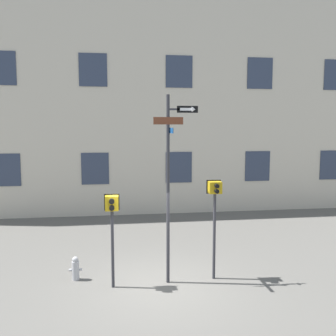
{
  "coord_description": "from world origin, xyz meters",
  "views": [
    {
      "loc": [
        -1.06,
        -9.52,
        4.25
      ],
      "look_at": [
        0.33,
        0.23,
        3.16
      ],
      "focal_mm": 40.0,
      "sensor_mm": 36.0,
      "label": 1
    }
  ],
  "objects": [
    {
      "name": "ground_plane",
      "position": [
        0.0,
        0.0,
        0.0
      ],
      "size": [
        60.0,
        60.0,
        0.0
      ],
      "primitive_type": "plane",
      "color": "#595651"
    },
    {
      "name": "building_facade",
      "position": [
        0.0,
        8.59,
        6.83
      ],
      "size": [
        24.0,
        0.64,
        13.66
      ],
      "color": "beige",
      "rests_on": "ground_plane"
    },
    {
      "name": "street_sign_pole",
      "position": [
        0.38,
        0.22,
        2.95
      ],
      "size": [
        1.18,
        0.96,
        5.08
      ],
      "color": "#2D2D33",
      "rests_on": "ground_plane"
    },
    {
      "name": "pedestrian_signal_left",
      "position": [
        -1.16,
        0.12,
        1.97
      ],
      "size": [
        0.4,
        0.4,
        2.49
      ],
      "color": "#2D2D33",
      "rests_on": "ground_plane"
    },
    {
      "name": "pedestrian_signal_right",
      "position": [
        1.64,
        0.3,
        2.17
      ],
      "size": [
        0.41,
        0.4,
        2.78
      ],
      "color": "#2D2D33",
      "rests_on": "ground_plane"
    },
    {
      "name": "fire_hydrant",
      "position": [
        -2.2,
        0.75,
        0.32
      ],
      "size": [
        0.36,
        0.2,
        0.67
      ],
      "color": "#A5A5A8",
      "rests_on": "ground_plane"
    }
  ]
}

